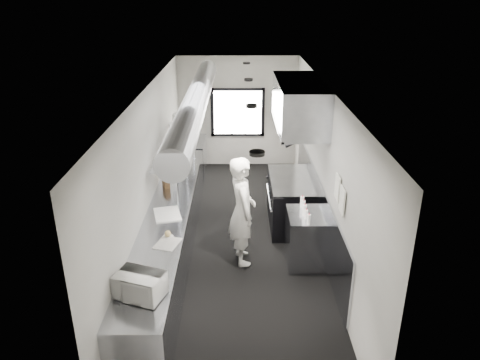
{
  "coord_description": "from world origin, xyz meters",
  "views": [
    {
      "loc": [
        0.01,
        -7.34,
        4.3
      ],
      "look_at": [
        0.04,
        -0.2,
        1.3
      ],
      "focal_mm": 34.23,
      "sensor_mm": 36.0,
      "label": 1
    }
  ],
  "objects_px": {
    "far_work_table": "(191,158)",
    "squeeze_bottle_b": "(306,214)",
    "range": "(291,201)",
    "squeeze_bottle_c": "(305,210)",
    "squeeze_bottle_d": "(304,205)",
    "exhaust_hood": "(299,104)",
    "microwave": "(140,285)",
    "cutting_board": "(167,214)",
    "squeeze_bottle_e": "(302,202)",
    "knife_block": "(166,181)",
    "plate_stack_d": "(179,123)",
    "small_plate": "(168,237)",
    "plate_stack_a": "(170,149)",
    "pass_shelf": "(176,145)",
    "bottle_station": "(307,238)",
    "prep_counter": "(170,233)",
    "plate_stack_c": "(176,133)",
    "deli_tub_a": "(139,270)",
    "plate_stack_b": "(173,140)",
    "deli_tub_b": "(137,275)",
    "squeeze_bottle_a": "(309,219)",
    "line_cook": "(242,211)"
  },
  "relations": [
    {
      "from": "microwave",
      "to": "small_plate",
      "type": "distance_m",
      "value": 1.42
    },
    {
      "from": "exhaust_hood",
      "to": "microwave",
      "type": "bearing_deg",
      "value": -122.54
    },
    {
      "from": "cutting_board",
      "to": "squeeze_bottle_e",
      "type": "xyz_separation_m",
      "value": [
        2.23,
        0.26,
        0.09
      ]
    },
    {
      "from": "deli_tub_a",
      "to": "plate_stack_d",
      "type": "relative_size",
      "value": 0.33
    },
    {
      "from": "plate_stack_a",
      "to": "squeeze_bottle_d",
      "type": "relative_size",
      "value": 1.64
    },
    {
      "from": "range",
      "to": "small_plate",
      "type": "xyz_separation_m",
      "value": [
        -2.07,
        -2.13,
        0.44
      ]
    },
    {
      "from": "line_cook",
      "to": "deli_tub_a",
      "type": "bearing_deg",
      "value": 131.04
    },
    {
      "from": "small_plate",
      "to": "cutting_board",
      "type": "relative_size",
      "value": 0.31
    },
    {
      "from": "small_plate",
      "to": "microwave",
      "type": "bearing_deg",
      "value": -95.21
    },
    {
      "from": "pass_shelf",
      "to": "bottle_station",
      "type": "xyz_separation_m",
      "value": [
        2.34,
        -1.7,
        -1.09
      ]
    },
    {
      "from": "knife_block",
      "to": "plate_stack_d",
      "type": "height_order",
      "value": "plate_stack_d"
    },
    {
      "from": "range",
      "to": "squeeze_bottle_c",
      "type": "xyz_separation_m",
      "value": [
        0.04,
        -1.45,
        0.53
      ]
    },
    {
      "from": "small_plate",
      "to": "plate_stack_a",
      "type": "bearing_deg",
      "value": 95.32
    },
    {
      "from": "plate_stack_a",
      "to": "plate_stack_d",
      "type": "bearing_deg",
      "value": 90.77
    },
    {
      "from": "deli_tub_a",
      "to": "deli_tub_b",
      "type": "bearing_deg",
      "value": -92.47
    },
    {
      "from": "deli_tub_b",
      "to": "knife_block",
      "type": "distance_m",
      "value": 2.91
    },
    {
      "from": "prep_counter",
      "to": "plate_stack_c",
      "type": "xyz_separation_m",
      "value": [
        -0.03,
        1.55,
        1.3
      ]
    },
    {
      "from": "deli_tub_a",
      "to": "squeeze_bottle_c",
      "type": "height_order",
      "value": "squeeze_bottle_c"
    },
    {
      "from": "range",
      "to": "squeeze_bottle_d",
      "type": "xyz_separation_m",
      "value": [
        0.06,
        -1.22,
        0.51
      ]
    },
    {
      "from": "exhaust_hood",
      "to": "range",
      "type": "distance_m",
      "value": 1.92
    },
    {
      "from": "small_plate",
      "to": "prep_counter",
      "type": "bearing_deg",
      "value": 97.25
    },
    {
      "from": "range",
      "to": "squeeze_bottle_a",
      "type": "bearing_deg",
      "value": -87.68
    },
    {
      "from": "prep_counter",
      "to": "squeeze_bottle_a",
      "type": "bearing_deg",
      "value": -13.27
    },
    {
      "from": "prep_counter",
      "to": "plate_stack_d",
      "type": "relative_size",
      "value": 15.82
    },
    {
      "from": "bottle_station",
      "to": "plate_stack_c",
      "type": "distance_m",
      "value": 3.19
    },
    {
      "from": "knife_block",
      "to": "squeeze_bottle_a",
      "type": "height_order",
      "value": "knife_block"
    },
    {
      "from": "cutting_board",
      "to": "exhaust_hood",
      "type": "bearing_deg",
      "value": 31.99
    },
    {
      "from": "plate_stack_d",
      "to": "squeeze_bottle_d",
      "type": "relative_size",
      "value": 2.34
    },
    {
      "from": "deli_tub_a",
      "to": "plate_stack_b",
      "type": "relative_size",
      "value": 0.44
    },
    {
      "from": "small_plate",
      "to": "knife_block",
      "type": "height_order",
      "value": "knife_block"
    },
    {
      "from": "line_cook",
      "to": "microwave",
      "type": "bearing_deg",
      "value": 139.81
    },
    {
      "from": "plate_stack_c",
      "to": "squeeze_bottle_b",
      "type": "height_order",
      "value": "plate_stack_c"
    },
    {
      "from": "range",
      "to": "cutting_board",
      "type": "relative_size",
      "value": 2.98
    },
    {
      "from": "deli_tub_b",
      "to": "plate_stack_a",
      "type": "relative_size",
      "value": 0.48
    },
    {
      "from": "deli_tub_a",
      "to": "squeeze_bottle_c",
      "type": "relative_size",
      "value": 0.64
    },
    {
      "from": "line_cook",
      "to": "plate_stack_d",
      "type": "xyz_separation_m",
      "value": [
        -1.28,
        2.36,
        0.83
      ]
    },
    {
      "from": "far_work_table",
      "to": "small_plate",
      "type": "height_order",
      "value": "small_plate"
    },
    {
      "from": "far_work_table",
      "to": "plate_stack_b",
      "type": "bearing_deg",
      "value": -90.98
    },
    {
      "from": "squeeze_bottle_a",
      "to": "prep_counter",
      "type": "bearing_deg",
      "value": 166.73
    },
    {
      "from": "far_work_table",
      "to": "cutting_board",
      "type": "distance_m",
      "value": 3.93
    },
    {
      "from": "far_work_table",
      "to": "squeeze_bottle_b",
      "type": "height_order",
      "value": "squeeze_bottle_b"
    },
    {
      "from": "plate_stack_c",
      "to": "plate_stack_d",
      "type": "distance_m",
      "value": 0.67
    },
    {
      "from": "exhaust_hood",
      "to": "plate_stack_c",
      "type": "xyz_separation_m",
      "value": [
        -2.28,
        0.35,
        -0.64
      ]
    },
    {
      "from": "deli_tub_b",
      "to": "cutting_board",
      "type": "bearing_deg",
      "value": 85.75
    },
    {
      "from": "pass_shelf",
      "to": "squeeze_bottle_d",
      "type": "height_order",
      "value": "pass_shelf"
    },
    {
      "from": "exhaust_hood",
      "to": "range",
      "type": "xyz_separation_m",
      "value": [
        -0.06,
        0.0,
        -1.92
      ]
    },
    {
      "from": "range",
      "to": "squeeze_bottle_d",
      "type": "relative_size",
      "value": 9.88
    },
    {
      "from": "prep_counter",
      "to": "exhaust_hood",
      "type": "bearing_deg",
      "value": 28.11
    },
    {
      "from": "squeeze_bottle_c",
      "to": "squeeze_bottle_d",
      "type": "relative_size",
      "value": 1.19
    },
    {
      "from": "squeeze_bottle_c",
      "to": "squeeze_bottle_e",
      "type": "relative_size",
      "value": 0.97
    }
  ]
}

